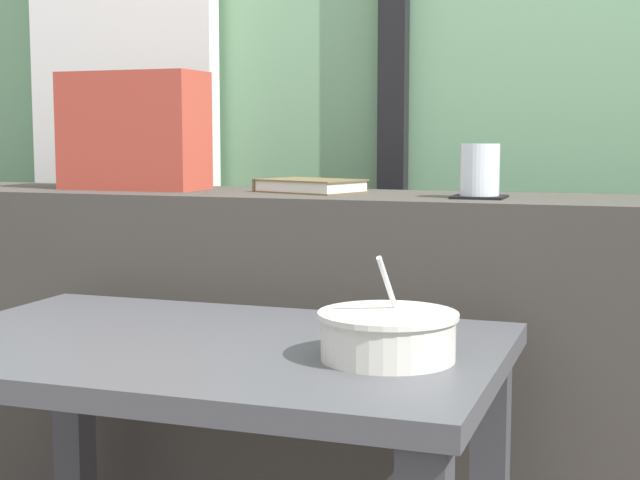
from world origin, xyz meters
The scene contains 9 objects.
curtain_left_panel centered at (-0.82, 1.01, 1.25)m, with size 0.56×0.06×2.50m, color white.
window_divider_post centered at (-0.06, 1.04, 1.30)m, with size 0.07×0.05×2.60m, color black.
dark_console_ledge centered at (0.00, 0.55, 0.44)m, with size 2.80×0.36×0.88m, color #423D38.
breakfast_table centered at (-0.09, 0.00, 0.56)m, with size 0.92×0.61×0.69m.
coaster_square centered at (0.26, 0.51, 0.89)m, with size 0.10×0.10×0.01m, color black.
juice_glass centered at (0.26, 0.51, 0.93)m, with size 0.08×0.08×0.10m.
closed_book centered at (-0.12, 0.58, 0.90)m, with size 0.24×0.20×0.03m.
throw_pillow centered at (-0.52, 0.55, 1.01)m, with size 0.32×0.14×0.26m, color #B74233.
soup_bowl centered at (0.22, -0.03, 0.72)m, with size 0.20×0.20×0.15m.
Camera 1 is at (0.56, -1.31, 1.01)m, focal length 53.03 mm.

